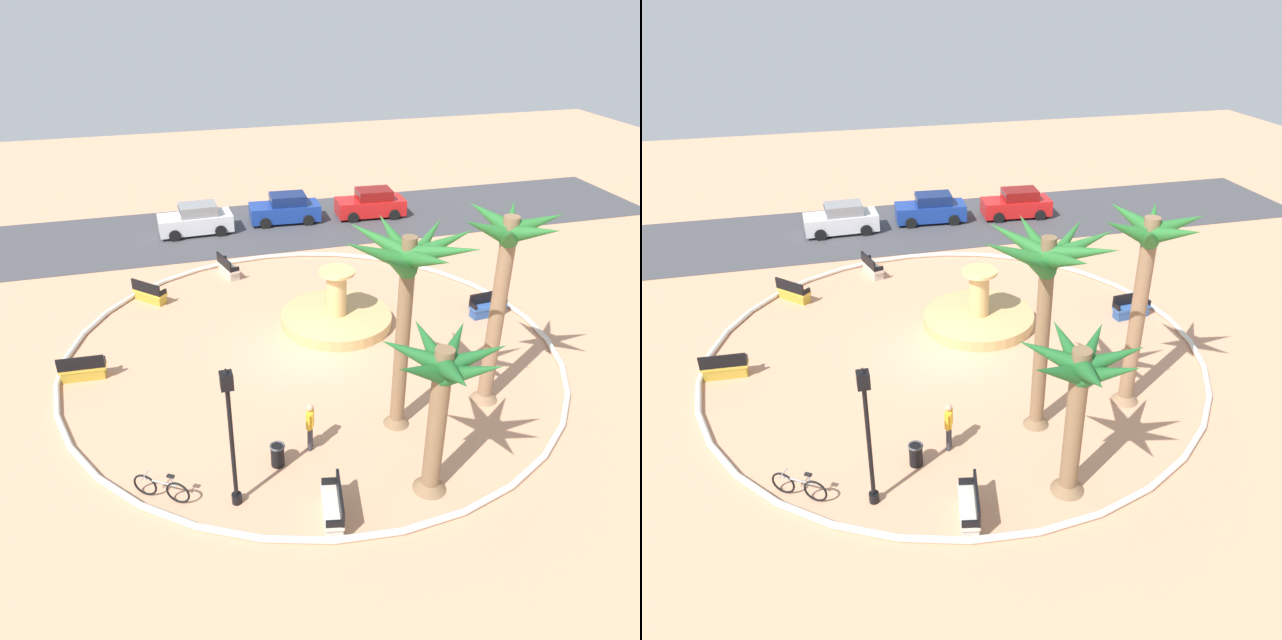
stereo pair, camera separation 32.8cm
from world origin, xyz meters
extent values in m
plane|color=tan|center=(0.00, 0.00, 0.00)|extent=(80.00, 80.00, 0.00)
torus|color=silver|center=(0.00, 0.00, 0.10)|extent=(18.65, 18.65, 0.20)
cube|color=#424247|center=(0.00, 13.72, 0.01)|extent=(48.00, 8.00, 0.03)
cylinder|color=tan|center=(1.49, 1.86, 0.23)|extent=(4.56, 4.56, 0.45)
cylinder|color=teal|center=(1.49, 1.86, 0.19)|extent=(4.01, 4.01, 0.34)
cylinder|color=tan|center=(1.49, 1.86, 1.36)|extent=(0.82, 0.82, 1.83)
cylinder|color=#E0B370|center=(1.49, 1.86, 2.34)|extent=(1.46, 1.46, 0.12)
cylinder|color=brown|center=(1.32, -7.89, 2.29)|extent=(0.50, 0.50, 4.58)
cone|color=brown|center=(1.32, -7.89, 0.25)|extent=(0.96, 0.96, 0.50)
cone|color=#1E6028|center=(2.10, -8.01, 4.32)|extent=(1.82, 0.81, 1.06)
cone|color=#1E6028|center=(1.85, -7.33, 4.28)|extent=(1.62, 1.66, 1.13)
cone|color=#1E6028|center=(1.25, -7.11, 4.31)|extent=(0.70, 1.80, 1.08)
cone|color=#1E6028|center=(0.63, -7.48, 4.35)|extent=(1.80, 1.38, 1.01)
cone|color=#1E6028|center=(0.61, -8.15, 4.23)|extent=(1.83, 1.13, 1.21)
cone|color=#1E6028|center=(1.21, -8.68, 4.35)|extent=(0.79, 1.82, 1.00)
cone|color=#1E6028|center=(1.82, -8.42, 4.18)|extent=(1.59, 1.64, 1.30)
cylinder|color=brown|center=(1.48, -4.93, 3.19)|extent=(0.44, 0.44, 6.39)
cone|color=brown|center=(1.48, -4.93, 0.25)|extent=(0.83, 0.83, 0.50)
cone|color=#28702D|center=(2.44, -4.92, 6.07)|extent=(2.09, 0.59, 1.16)
cone|color=#28702D|center=(2.20, -4.39, 5.94)|extent=(1.97, 1.69, 1.39)
cone|color=#28702D|center=(1.39, -3.99, 6.06)|extent=(0.77, 2.13, 1.19)
cone|color=#28702D|center=(0.85, -4.21, 6.11)|extent=(1.80, 1.94, 1.10)
cone|color=#28702D|center=(0.55, -4.92, 6.01)|extent=(2.09, 0.60, 1.28)
cone|color=#28702D|center=(0.89, -5.58, 5.89)|extent=(1.79, 1.87, 1.48)
cone|color=#28702D|center=(1.62, -5.88, 6.07)|extent=(0.86, 2.15, 1.17)
cone|color=#28702D|center=(2.21, -5.59, 6.13)|extent=(1.93, 1.81, 1.05)
cylinder|color=#8E6B4C|center=(4.84, -4.49, 3.25)|extent=(0.48, 0.48, 6.50)
cone|color=#8E6B4C|center=(4.84, -4.49, 0.25)|extent=(0.91, 0.91, 0.50)
cone|color=#28702D|center=(5.61, -4.61, 6.28)|extent=(1.78, 0.81, 0.98)
cone|color=#28702D|center=(5.22, -3.89, 6.12)|extent=(1.38, 1.74, 1.25)
cone|color=#28702D|center=(4.54, -3.77, 6.30)|extent=(1.17, 1.80, 0.95)
cone|color=#28702D|center=(4.09, -4.50, 6.19)|extent=(1.72, 0.58, 1.15)
cone|color=#28702D|center=(4.45, -5.11, 6.14)|extent=(1.39, 1.74, 1.23)
cone|color=#28702D|center=(5.18, -5.18, 6.23)|extent=(1.26, 1.79, 1.08)
cube|color=beige|center=(-1.64, -8.24, 0.45)|extent=(0.80, 1.67, 0.12)
cube|color=black|center=(-1.43, -8.28, 0.75)|extent=(0.39, 1.58, 0.50)
cube|color=#B6ADA0|center=(-1.64, -8.24, 0.20)|extent=(0.74, 1.53, 0.39)
cube|color=black|center=(-1.78, -8.98, 0.59)|extent=(0.46, 0.17, 0.24)
cube|color=black|center=(-1.49, -7.51, 0.59)|extent=(0.46, 0.17, 0.24)
cube|color=#335BA8|center=(7.84, 0.81, 0.45)|extent=(1.64, 0.66, 0.12)
cube|color=black|center=(7.82, 1.02, 0.75)|extent=(1.60, 0.24, 0.50)
cube|color=#2B4E8F|center=(7.84, 0.81, 0.20)|extent=(1.51, 0.61, 0.39)
cube|color=black|center=(8.59, 0.89, 0.59)|extent=(0.13, 0.46, 0.24)
cube|color=black|center=(7.09, 0.73, 0.59)|extent=(0.13, 0.46, 0.24)
cube|color=gold|center=(-5.82, 5.93, 0.45)|extent=(1.48, 1.49, 0.12)
cube|color=black|center=(-5.97, 5.78, 0.75)|extent=(1.18, 1.20, 0.50)
cube|color=gold|center=(-5.82, 5.93, 0.20)|extent=(1.36, 1.37, 0.39)
cube|color=black|center=(-6.34, 6.46, 0.59)|extent=(0.38, 0.37, 0.24)
cube|color=black|center=(-5.29, 5.39, 0.59)|extent=(0.38, 0.37, 0.24)
cube|color=beige|center=(-2.12, 7.69, 0.45)|extent=(0.91, 1.68, 0.12)
cube|color=black|center=(-2.32, 7.63, 0.75)|extent=(0.50, 1.56, 0.50)
cube|color=#B6ADA0|center=(-2.12, 7.69, 0.20)|extent=(0.83, 1.54, 0.39)
cube|color=black|center=(-2.32, 8.41, 0.59)|extent=(0.46, 0.20, 0.24)
cube|color=black|center=(-1.92, 6.97, 0.59)|extent=(0.46, 0.20, 0.24)
cube|color=gold|center=(-8.32, 0.39, 0.45)|extent=(1.62, 0.57, 0.12)
cube|color=black|center=(-8.33, 0.18, 0.75)|extent=(1.60, 0.15, 0.50)
cube|color=gold|center=(-8.32, 0.39, 0.20)|extent=(1.49, 0.53, 0.39)
cube|color=black|center=(-9.07, 0.42, 0.59)|extent=(0.10, 0.45, 0.24)
cube|color=black|center=(-7.57, 0.35, 0.59)|extent=(0.10, 0.45, 0.24)
cylinder|color=black|center=(-3.97, -7.00, 1.90)|extent=(0.12, 0.12, 3.81)
cylinder|color=black|center=(-3.97, -7.00, 0.15)|extent=(0.28, 0.28, 0.30)
cube|color=black|center=(-3.97, -7.00, 4.03)|extent=(0.32, 0.32, 0.44)
sphere|color=#F2EDCC|center=(-3.97, -7.00, 4.03)|extent=(0.22, 0.22, 0.22)
cone|color=black|center=(-3.97, -7.00, 4.31)|extent=(0.20, 0.20, 0.18)
cylinder|color=black|center=(-2.59, -5.83, 0.35)|extent=(0.40, 0.40, 0.70)
torus|color=#4C4C51|center=(-2.59, -5.83, 0.70)|extent=(0.46, 0.46, 0.06)
torus|color=black|center=(-6.35, -6.06, 0.36)|extent=(0.64, 0.44, 0.72)
torus|color=black|center=(-5.50, -6.59, 0.36)|extent=(0.64, 0.44, 0.72)
cylinder|color=#99999E|center=(-5.92, -6.32, 0.59)|extent=(0.83, 0.55, 0.05)
cylinder|color=#99999E|center=(-5.63, -6.51, 0.74)|extent=(0.04, 0.04, 0.30)
cube|color=black|center=(-5.63, -6.51, 0.91)|extent=(0.22, 0.19, 0.06)
cylinder|color=#99999E|center=(-6.30, -6.08, 0.73)|extent=(0.26, 0.39, 0.03)
cylinder|color=#33333D|center=(-1.52, -5.46, 0.42)|extent=(0.14, 0.14, 0.85)
cylinder|color=#33333D|center=(-1.45, -5.29, 0.42)|extent=(0.14, 0.14, 0.85)
cube|color=yellow|center=(-1.49, -5.38, 1.13)|extent=(0.31, 0.39, 0.56)
sphere|color=tan|center=(-1.49, -5.38, 1.53)|extent=(0.22, 0.22, 0.22)
cylinder|color=yellow|center=(-1.57, -5.58, 1.13)|extent=(0.09, 0.09, 0.53)
cylinder|color=yellow|center=(-1.40, -5.17, 1.13)|extent=(0.09, 0.09, 0.53)
cube|color=silver|center=(-3.09, 13.69, 0.64)|extent=(4.06, 1.84, 0.90)
cube|color=gray|center=(-2.89, 13.69, 1.36)|extent=(2.05, 1.51, 0.60)
cube|color=#333D47|center=(-3.79, 13.66, 1.28)|extent=(0.34, 1.37, 0.51)
cylinder|color=black|center=(-4.30, 12.79, 0.32)|extent=(0.65, 0.24, 0.64)
cylinder|color=black|center=(-4.36, 14.49, 0.32)|extent=(0.65, 0.24, 0.64)
cylinder|color=black|center=(-1.82, 12.88, 0.32)|extent=(0.65, 0.24, 0.64)
cylinder|color=black|center=(-1.88, 14.58, 0.32)|extent=(0.65, 0.24, 0.64)
cube|color=navy|center=(2.05, 14.17, 0.64)|extent=(4.10, 1.94, 0.90)
cube|color=navy|center=(2.25, 14.15, 1.36)|extent=(2.08, 1.56, 0.60)
cube|color=#333D47|center=(1.35, 14.21, 1.28)|extent=(0.37, 1.38, 0.51)
cylinder|color=black|center=(0.76, 13.39, 0.32)|extent=(0.65, 0.26, 0.64)
cylinder|color=black|center=(0.86, 15.09, 0.32)|extent=(0.65, 0.26, 0.64)
cylinder|color=black|center=(3.24, 13.24, 0.32)|extent=(0.65, 0.26, 0.64)
cylinder|color=black|center=(3.34, 14.94, 0.32)|extent=(0.65, 0.26, 0.64)
cube|color=red|center=(7.14, 13.76, 0.64)|extent=(4.11, 1.97, 0.90)
cube|color=maroon|center=(7.34, 13.74, 1.36)|extent=(2.09, 1.58, 0.60)
cube|color=#333D47|center=(6.44, 13.81, 1.28)|extent=(0.38, 1.38, 0.51)
cylinder|color=black|center=(5.84, 12.99, 0.32)|extent=(0.65, 0.26, 0.64)
cylinder|color=black|center=(5.96, 14.69, 0.32)|extent=(0.65, 0.26, 0.64)
cylinder|color=black|center=(8.32, 12.83, 0.32)|extent=(0.65, 0.26, 0.64)
cylinder|color=black|center=(8.43, 14.52, 0.32)|extent=(0.65, 0.26, 0.64)
camera|label=1|loc=(-5.07, -19.58, 12.62)|focal=34.90mm
camera|label=2|loc=(-4.75, -19.66, 12.62)|focal=34.90mm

